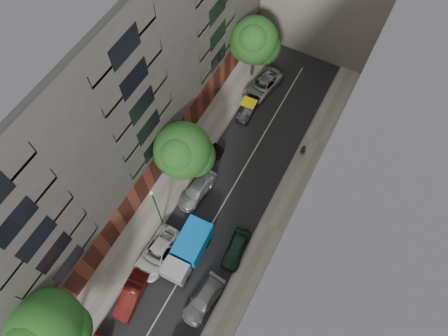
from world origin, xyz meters
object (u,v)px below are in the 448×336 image
Objects in this scene: car_left_2 at (158,253)px; tree_mid at (183,153)px; car_left_4 at (208,159)px; car_right_2 at (236,249)px; tree_near at (46,331)px; tree_far at (255,42)px; lamp_post at (156,205)px; car_right_1 at (203,300)px; tarp_truck at (188,250)px; car_left_3 at (197,191)px; car_left_6 at (263,85)px; car_left_1 at (131,295)px; car_left_5 at (248,108)px; pedestrian at (303,150)px.

car_left_2 is 9.27m from tree_mid.
car_left_2 is 1.40× the size of car_left_4.
tree_near is (-8.54, -12.97, 4.94)m from car_right_2.
lamp_post is (0.52, -20.22, -0.93)m from tree_far.
tree_far reaches higher than car_right_1.
car_right_2 is 21.45m from tree_far.
tree_far reaches higher than tarp_truck.
car_left_6 is (0.00, 14.80, 0.07)m from car_left_3.
car_left_2 is at bearing 83.14° from car_left_1.
car_left_5 is at bearing 80.51° from tree_mid.
tarp_truck is 8.64m from tree_mid.
car_right_2 is 0.52× the size of tree_far.
tarp_truck is at bearing 65.08° from tree_near.
tree_far reaches higher than car_left_1.
car_left_2 is 0.63× the size of tree_near.
car_left_6 is 24.06m from car_right_1.
car_left_6 is (0.80, 11.20, 0.10)m from car_left_4.
car_right_2 is at bearing -61.97° from car_left_6.
car_left_2 is at bearing -153.29° from tarp_truck.
car_left_5 is 28.10m from tree_near.
car_left_1 is 0.57× the size of tree_mid.
car_right_2 is (6.01, 3.65, -0.05)m from car_left_2.
car_left_3 is 1.16× the size of car_right_2.
car_left_5 is (-2.42, 16.87, -0.79)m from tarp_truck.
car_left_3 is (0.00, 11.20, -0.03)m from car_left_1.
car_left_5 is at bearing -38.06° from pedestrian.
tree_mid is 4.91× the size of pedestrian.
tarp_truck is at bearing 143.46° from car_right_1.
pedestrian is (1.29, 12.35, 0.24)m from car_right_2.
car_left_1 is 14.82m from car_left_4.
tree_near is 5.41× the size of pedestrian.
tree_near is 1.26× the size of lamp_post.
car_right_1 is at bearing -76.89° from car_left_5.
lamp_post reaches higher than car_left_5.
car_left_6 is at bearing 85.78° from lamp_post.
pedestrian is (4.88, 14.65, -0.51)m from tarp_truck.
pedestrian is (1.70, 17.58, 0.27)m from car_right_1.
car_left_1 is at bearing -85.96° from tree_far.
car_left_6 is (-2.42, 20.47, -0.69)m from tarp_truck.
tarp_truck reaches higher than car_left_4.
tree_near is at bearing -130.31° from car_right_1.
pedestrian is at bearing 90.60° from car_right_1.
tree_far is at bearing 87.18° from car_left_1.
car_left_6 reaches higher than car_left_3.
lamp_post is at bearing -88.52° from tree_far.
lamp_post reaches higher than car_left_2.
tarp_truck is at bearing -21.39° from lamp_post.
car_left_1 is 0.92× the size of car_left_3.
pedestrian is at bearing 43.08° from car_left_4.
tree_near is (-2.53, -27.54, 4.98)m from car_left_5.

